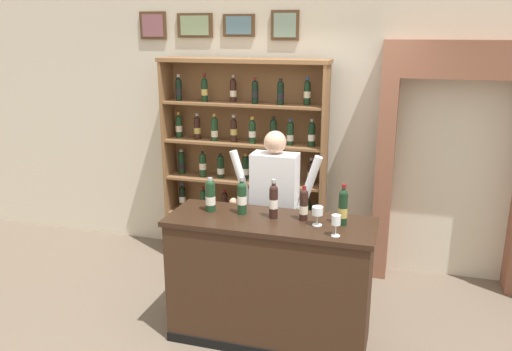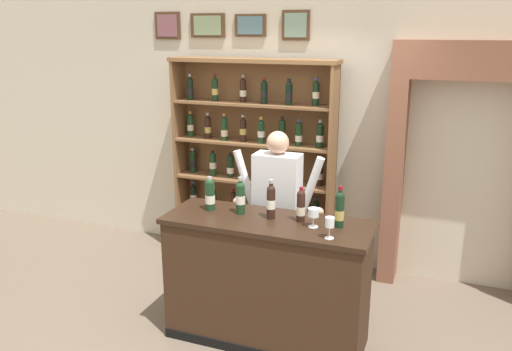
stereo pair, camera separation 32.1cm
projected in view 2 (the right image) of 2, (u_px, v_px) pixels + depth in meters
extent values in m
cube|color=#6B5B4C|center=(245.00, 334.00, 4.32)|extent=(14.00, 14.00, 0.02)
cube|color=beige|center=(306.00, 100.00, 5.37)|extent=(12.00, 0.16, 3.50)
cube|color=#4C331E|center=(168.00, 26.00, 5.62)|extent=(0.31, 0.02, 0.29)
cube|color=#88505C|center=(167.00, 26.00, 5.61)|extent=(0.25, 0.01, 0.23)
cube|color=#4C331E|center=(208.00, 25.00, 5.45)|extent=(0.40, 0.02, 0.25)
cube|color=gray|center=(207.00, 25.00, 5.44)|extent=(0.32, 0.01, 0.20)
cube|color=#4C331E|center=(250.00, 25.00, 5.28)|extent=(0.34, 0.02, 0.22)
cube|color=slate|center=(250.00, 25.00, 5.27)|extent=(0.27, 0.01, 0.18)
cube|color=#4C331E|center=(296.00, 25.00, 5.11)|extent=(0.29, 0.02, 0.29)
cube|color=gray|center=(295.00, 25.00, 5.10)|extent=(0.23, 0.01, 0.23)
cube|color=brown|center=(181.00, 158.00, 5.67)|extent=(0.03, 0.31, 2.18)
cube|color=brown|center=(332.00, 173.00, 5.09)|extent=(0.03, 0.31, 2.18)
cube|color=brown|center=(257.00, 162.00, 5.51)|extent=(1.72, 0.02, 2.18)
cube|color=brown|center=(253.00, 251.00, 5.65)|extent=(1.66, 0.29, 0.02)
cylinder|color=black|center=(199.00, 230.00, 5.88)|extent=(0.07, 0.07, 0.24)
sphere|color=black|center=(198.00, 220.00, 5.84)|extent=(0.07, 0.07, 0.07)
cylinder|color=black|center=(198.00, 218.00, 5.84)|extent=(0.03, 0.03, 0.07)
cylinder|color=maroon|center=(198.00, 216.00, 5.83)|extent=(0.03, 0.03, 0.03)
cylinder|color=tan|center=(199.00, 231.00, 5.88)|extent=(0.07, 0.07, 0.08)
cylinder|color=black|center=(220.00, 234.00, 5.78)|extent=(0.07, 0.07, 0.23)
sphere|color=black|center=(220.00, 224.00, 5.74)|extent=(0.07, 0.07, 0.07)
cylinder|color=black|center=(220.00, 222.00, 5.74)|extent=(0.03, 0.03, 0.06)
cylinder|color=navy|center=(220.00, 221.00, 5.73)|extent=(0.03, 0.03, 0.03)
cylinder|color=silver|center=(220.00, 234.00, 5.78)|extent=(0.07, 0.07, 0.07)
cylinder|color=black|center=(242.00, 238.00, 5.67)|extent=(0.07, 0.07, 0.23)
sphere|color=black|center=(242.00, 228.00, 5.63)|extent=(0.07, 0.07, 0.07)
cylinder|color=black|center=(242.00, 226.00, 5.63)|extent=(0.03, 0.03, 0.06)
cylinder|color=#B79338|center=(242.00, 224.00, 5.62)|extent=(0.04, 0.04, 0.03)
cylinder|color=tan|center=(242.00, 239.00, 5.67)|extent=(0.07, 0.07, 0.07)
cylinder|color=black|center=(262.00, 243.00, 5.54)|extent=(0.07, 0.07, 0.23)
sphere|color=black|center=(262.00, 232.00, 5.51)|extent=(0.07, 0.07, 0.07)
cylinder|color=black|center=(262.00, 229.00, 5.50)|extent=(0.03, 0.03, 0.08)
cylinder|color=maroon|center=(262.00, 226.00, 5.49)|extent=(0.03, 0.03, 0.03)
cylinder|color=tan|center=(262.00, 245.00, 5.55)|extent=(0.07, 0.07, 0.07)
cylinder|color=black|center=(290.00, 246.00, 5.47)|extent=(0.07, 0.07, 0.22)
sphere|color=black|center=(290.00, 236.00, 5.44)|extent=(0.07, 0.07, 0.07)
cylinder|color=black|center=(290.00, 234.00, 5.44)|extent=(0.03, 0.03, 0.06)
cylinder|color=maroon|center=(290.00, 232.00, 5.43)|extent=(0.04, 0.04, 0.03)
cylinder|color=tan|center=(290.00, 248.00, 5.48)|extent=(0.07, 0.07, 0.07)
cylinder|color=black|center=(313.00, 248.00, 5.41)|extent=(0.07, 0.07, 0.24)
sphere|color=black|center=(313.00, 237.00, 5.37)|extent=(0.07, 0.07, 0.07)
cylinder|color=black|center=(313.00, 234.00, 5.36)|extent=(0.03, 0.03, 0.07)
cylinder|color=navy|center=(313.00, 232.00, 5.36)|extent=(0.03, 0.03, 0.03)
cylinder|color=tan|center=(313.00, 250.00, 5.41)|extent=(0.07, 0.07, 0.08)
cube|color=brown|center=(253.00, 216.00, 5.54)|extent=(1.66, 0.29, 0.02)
cylinder|color=black|center=(194.00, 197.00, 5.79)|extent=(0.07, 0.07, 0.21)
sphere|color=black|center=(193.00, 188.00, 5.76)|extent=(0.07, 0.07, 0.07)
cylinder|color=black|center=(193.00, 185.00, 5.75)|extent=(0.03, 0.03, 0.08)
cylinder|color=navy|center=(193.00, 182.00, 5.74)|extent=(0.03, 0.03, 0.03)
cylinder|color=silver|center=(194.00, 197.00, 5.79)|extent=(0.07, 0.07, 0.07)
cylinder|color=#19381E|center=(213.00, 201.00, 5.65)|extent=(0.07, 0.07, 0.21)
sphere|color=#19381E|center=(213.00, 192.00, 5.62)|extent=(0.07, 0.07, 0.07)
cylinder|color=#19381E|center=(213.00, 189.00, 5.61)|extent=(0.03, 0.03, 0.07)
cylinder|color=maroon|center=(213.00, 187.00, 5.60)|extent=(0.03, 0.03, 0.03)
cylinder|color=tan|center=(214.00, 203.00, 5.66)|extent=(0.07, 0.07, 0.07)
cylinder|color=black|center=(234.00, 203.00, 5.60)|extent=(0.07, 0.07, 0.20)
sphere|color=black|center=(234.00, 194.00, 5.58)|extent=(0.07, 0.07, 0.07)
cylinder|color=black|center=(234.00, 192.00, 5.57)|extent=(0.03, 0.03, 0.06)
cylinder|color=maroon|center=(234.00, 190.00, 5.56)|extent=(0.03, 0.03, 0.03)
cylinder|color=silver|center=(234.00, 204.00, 5.61)|extent=(0.07, 0.07, 0.06)
cylinder|color=black|center=(253.00, 207.00, 5.50)|extent=(0.07, 0.07, 0.20)
sphere|color=black|center=(253.00, 197.00, 5.47)|extent=(0.07, 0.07, 0.07)
cylinder|color=black|center=(253.00, 194.00, 5.46)|extent=(0.03, 0.03, 0.08)
cylinder|color=black|center=(253.00, 191.00, 5.45)|extent=(0.03, 0.03, 0.03)
cylinder|color=tan|center=(253.00, 209.00, 5.50)|extent=(0.07, 0.07, 0.06)
cylinder|color=black|center=(273.00, 209.00, 5.43)|extent=(0.07, 0.07, 0.20)
sphere|color=black|center=(273.00, 199.00, 5.40)|extent=(0.07, 0.07, 0.07)
cylinder|color=black|center=(273.00, 197.00, 5.39)|extent=(0.03, 0.03, 0.06)
cylinder|color=navy|center=(273.00, 195.00, 5.38)|extent=(0.04, 0.04, 0.03)
cylinder|color=black|center=(273.00, 211.00, 5.43)|extent=(0.07, 0.07, 0.06)
cylinder|color=black|center=(297.00, 211.00, 5.36)|extent=(0.07, 0.07, 0.20)
sphere|color=black|center=(298.00, 201.00, 5.34)|extent=(0.07, 0.07, 0.07)
cylinder|color=black|center=(298.00, 199.00, 5.33)|extent=(0.03, 0.03, 0.07)
cylinder|color=#99999E|center=(298.00, 196.00, 5.32)|extent=(0.03, 0.03, 0.03)
cylinder|color=tan|center=(297.00, 211.00, 5.37)|extent=(0.07, 0.07, 0.06)
cylinder|color=black|center=(316.00, 214.00, 5.28)|extent=(0.07, 0.07, 0.20)
sphere|color=black|center=(316.00, 204.00, 5.25)|extent=(0.07, 0.07, 0.07)
cylinder|color=black|center=(316.00, 201.00, 5.24)|extent=(0.03, 0.03, 0.08)
cylinder|color=navy|center=(316.00, 198.00, 5.23)|extent=(0.03, 0.03, 0.03)
cylinder|color=tan|center=(316.00, 214.00, 5.28)|extent=(0.07, 0.07, 0.07)
cube|color=brown|center=(253.00, 180.00, 5.43)|extent=(1.66, 0.29, 0.02)
cylinder|color=black|center=(193.00, 163.00, 5.68)|extent=(0.07, 0.07, 0.21)
sphere|color=black|center=(193.00, 153.00, 5.65)|extent=(0.07, 0.07, 0.07)
cylinder|color=black|center=(193.00, 151.00, 5.64)|extent=(0.04, 0.04, 0.06)
cylinder|color=#99999E|center=(193.00, 149.00, 5.64)|extent=(0.04, 0.04, 0.03)
cylinder|color=black|center=(193.00, 164.00, 5.68)|extent=(0.07, 0.07, 0.07)
cylinder|color=#19381E|center=(213.00, 166.00, 5.54)|extent=(0.07, 0.07, 0.21)
sphere|color=#19381E|center=(213.00, 156.00, 5.51)|extent=(0.07, 0.07, 0.07)
cylinder|color=#19381E|center=(213.00, 154.00, 5.50)|extent=(0.03, 0.03, 0.06)
cylinder|color=black|center=(213.00, 152.00, 5.50)|extent=(0.03, 0.03, 0.03)
cylinder|color=beige|center=(213.00, 165.00, 5.54)|extent=(0.07, 0.07, 0.07)
cylinder|color=black|center=(230.00, 168.00, 5.50)|extent=(0.07, 0.07, 0.20)
sphere|color=black|center=(230.00, 158.00, 5.47)|extent=(0.07, 0.07, 0.07)
cylinder|color=black|center=(230.00, 156.00, 5.46)|extent=(0.03, 0.03, 0.06)
cylinder|color=black|center=(230.00, 154.00, 5.45)|extent=(0.03, 0.03, 0.03)
cylinder|color=silver|center=(230.00, 170.00, 5.50)|extent=(0.07, 0.07, 0.06)
cylinder|color=black|center=(255.00, 169.00, 5.42)|extent=(0.07, 0.07, 0.21)
sphere|color=black|center=(255.00, 159.00, 5.39)|extent=(0.07, 0.07, 0.07)
cylinder|color=black|center=(255.00, 157.00, 5.39)|extent=(0.03, 0.03, 0.06)
cylinder|color=#B79338|center=(255.00, 155.00, 5.38)|extent=(0.03, 0.03, 0.03)
cylinder|color=silver|center=(255.00, 171.00, 5.43)|extent=(0.07, 0.07, 0.07)
cylinder|color=black|center=(274.00, 172.00, 5.32)|extent=(0.07, 0.07, 0.19)
sphere|color=black|center=(274.00, 163.00, 5.29)|extent=(0.07, 0.07, 0.07)
cylinder|color=black|center=(274.00, 160.00, 5.28)|extent=(0.03, 0.03, 0.08)
cylinder|color=#99999E|center=(274.00, 157.00, 5.27)|extent=(0.03, 0.03, 0.03)
cylinder|color=silver|center=(274.00, 173.00, 5.32)|extent=(0.07, 0.07, 0.06)
cylinder|color=black|center=(292.00, 174.00, 5.22)|extent=(0.07, 0.07, 0.21)
sphere|color=black|center=(293.00, 164.00, 5.19)|extent=(0.07, 0.07, 0.07)
cylinder|color=black|center=(293.00, 160.00, 5.18)|extent=(0.03, 0.03, 0.08)
cylinder|color=#B79338|center=(293.00, 157.00, 5.17)|extent=(0.03, 0.03, 0.03)
cylinder|color=black|center=(292.00, 177.00, 5.23)|extent=(0.07, 0.07, 0.07)
cylinder|color=black|center=(319.00, 176.00, 5.18)|extent=(0.07, 0.07, 0.20)
sphere|color=black|center=(320.00, 166.00, 5.15)|extent=(0.07, 0.07, 0.07)
cylinder|color=black|center=(320.00, 163.00, 5.14)|extent=(0.03, 0.03, 0.08)
cylinder|color=#99999E|center=(320.00, 160.00, 5.13)|extent=(0.03, 0.03, 0.03)
cylinder|color=beige|center=(319.00, 176.00, 5.18)|extent=(0.07, 0.07, 0.06)
cube|color=brown|center=(252.00, 143.00, 5.32)|extent=(1.66, 0.29, 0.02)
cylinder|color=#19381E|center=(191.00, 127.00, 5.57)|extent=(0.07, 0.07, 0.20)
sphere|color=#19381E|center=(190.00, 117.00, 5.55)|extent=(0.07, 0.07, 0.07)
cylinder|color=#19381E|center=(190.00, 115.00, 5.54)|extent=(0.03, 0.03, 0.07)
cylinder|color=#B79338|center=(190.00, 112.00, 5.53)|extent=(0.03, 0.03, 0.03)
cylinder|color=beige|center=(191.00, 127.00, 5.58)|extent=(0.07, 0.07, 0.06)
cylinder|color=black|center=(208.00, 129.00, 5.47)|extent=(0.07, 0.07, 0.19)
sphere|color=black|center=(208.00, 119.00, 5.45)|extent=(0.07, 0.07, 0.07)
cylinder|color=black|center=(208.00, 116.00, 5.44)|extent=(0.03, 0.03, 0.07)
cylinder|color=#99999E|center=(208.00, 114.00, 5.43)|extent=(0.04, 0.04, 0.03)
cylinder|color=tan|center=(208.00, 130.00, 5.48)|extent=(0.07, 0.07, 0.06)
cylinder|color=#19381E|center=(224.00, 130.00, 5.36)|extent=(0.07, 0.07, 0.21)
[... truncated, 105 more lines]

